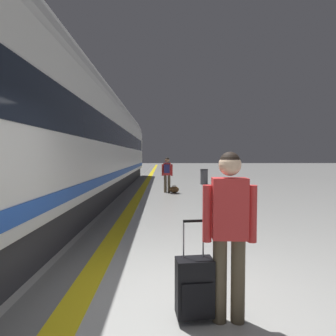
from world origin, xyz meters
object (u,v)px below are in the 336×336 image
object	(u,v)px
rolling_suitcase_foreground	(194,287)
traveller_foreground	(229,224)
waste_bin	(204,177)
passenger_near	(167,172)
high_speed_train	(78,135)
duffel_bag_near	(174,190)

from	to	relation	value
rolling_suitcase_foreground	traveller_foreground	bearing A→B (deg)	-3.68
traveller_foreground	waste_bin	size ratio (longest dim) A/B	1.92
rolling_suitcase_foreground	passenger_near	xyz separation A→B (m)	(-0.10, 10.10, 0.61)
passenger_near	traveller_foreground	bearing A→B (deg)	-87.43
traveller_foreground	high_speed_train	bearing A→B (deg)	115.78
rolling_suitcase_foreground	waste_bin	bearing A→B (deg)	81.12
duffel_bag_near	waste_bin	distance (m)	4.24
traveller_foreground	duffel_bag_near	bearing A→B (deg)	90.76
high_speed_train	duffel_bag_near	bearing A→B (deg)	28.59
traveller_foreground	passenger_near	distance (m)	10.13
rolling_suitcase_foreground	waste_bin	world-z (taller)	rolling_suitcase_foreground
traveller_foreground	passenger_near	xyz separation A→B (m)	(-0.45, 10.12, -0.05)
duffel_bag_near	passenger_near	bearing A→B (deg)	162.75
rolling_suitcase_foreground	passenger_near	world-z (taller)	passenger_near
high_speed_train	passenger_near	xyz separation A→B (m)	(3.40, 2.13, -1.54)
high_speed_train	rolling_suitcase_foreground	size ratio (longest dim) A/B	27.45
duffel_bag_near	waste_bin	size ratio (longest dim) A/B	0.48
waste_bin	traveller_foreground	bearing A→B (deg)	-97.45
traveller_foreground	passenger_near	size ratio (longest dim) A/B	1.08
high_speed_train	rolling_suitcase_foreground	distance (m)	8.97
passenger_near	waste_bin	size ratio (longest dim) A/B	1.78
passenger_near	waste_bin	xyz separation A→B (m)	(2.26, 3.66, -0.50)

